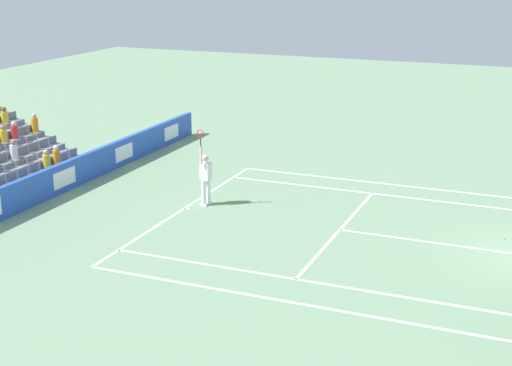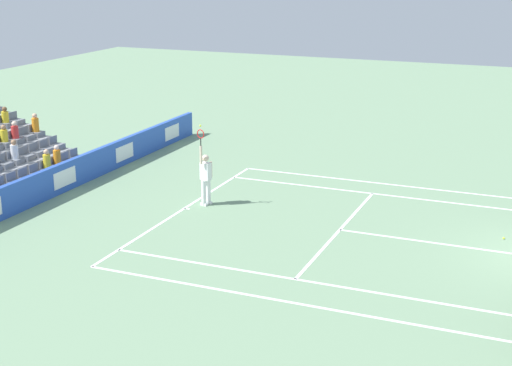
% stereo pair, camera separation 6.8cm
% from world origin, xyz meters
% --- Properties ---
extents(line_baseline, '(10.97, 0.10, 0.01)m').
position_xyz_m(line_baseline, '(0.00, -11.89, 0.00)').
color(line_baseline, white).
rests_on(line_baseline, ground).
extents(line_service, '(8.23, 0.10, 0.01)m').
position_xyz_m(line_service, '(0.00, -6.40, 0.00)').
color(line_service, white).
rests_on(line_service, ground).
extents(line_centre_service, '(0.10, 6.40, 0.01)m').
position_xyz_m(line_centre_service, '(0.00, -3.20, 0.00)').
color(line_centre_service, white).
rests_on(line_centre_service, ground).
extents(line_singles_sideline_left, '(0.10, 11.89, 0.01)m').
position_xyz_m(line_singles_sideline_left, '(4.12, -5.95, 0.00)').
color(line_singles_sideline_left, white).
rests_on(line_singles_sideline_left, ground).
extents(line_singles_sideline_right, '(0.10, 11.89, 0.01)m').
position_xyz_m(line_singles_sideline_right, '(-4.12, -5.95, 0.00)').
color(line_singles_sideline_right, white).
rests_on(line_singles_sideline_right, ground).
extents(line_doubles_sideline_left, '(0.10, 11.89, 0.01)m').
position_xyz_m(line_doubles_sideline_left, '(5.49, -5.95, 0.00)').
color(line_doubles_sideline_left, white).
rests_on(line_doubles_sideline_left, ground).
extents(line_doubles_sideline_right, '(0.10, 11.89, 0.01)m').
position_xyz_m(line_doubles_sideline_right, '(-5.49, -5.95, 0.00)').
color(line_doubles_sideline_right, white).
rests_on(line_doubles_sideline_right, ground).
extents(line_centre_mark, '(0.10, 0.20, 0.01)m').
position_xyz_m(line_centre_mark, '(0.00, -11.79, 0.00)').
color(line_centre_mark, white).
rests_on(line_centre_mark, ground).
extents(sponsor_barrier, '(20.12, 0.22, 1.08)m').
position_xyz_m(sponsor_barrier, '(-0.00, -16.85, 0.54)').
color(sponsor_barrier, blue).
rests_on(sponsor_barrier, ground).
extents(tennis_player, '(0.51, 0.41, 2.85)m').
position_xyz_m(tennis_player, '(-0.66, -11.39, 0.99)').
color(tennis_player, white).
rests_on(tennis_player, ground).
extents(loose_tennis_ball, '(0.07, 0.07, 0.07)m').
position_xyz_m(loose_tennis_ball, '(-1.13, -1.58, 0.03)').
color(loose_tennis_ball, '#D1E533').
rests_on(loose_tennis_ball, ground).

